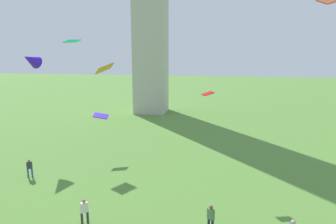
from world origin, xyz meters
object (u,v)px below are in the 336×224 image
kite_flying_6 (330,0)px  kite_flying_5 (31,60)px  person_1 (211,217)px  person_2 (30,167)px  kite_flying_3 (101,116)px  kite_flying_4 (72,41)px  kite_flying_0 (208,93)px  person_4 (84,210)px  kite_flying_2 (105,68)px

kite_flying_6 → kite_flying_5: bearing=-55.9°
person_1 → person_2: bearing=31.9°
person_1 → kite_flying_3: bearing=5.1°
person_1 → person_2: (-15.88, 6.09, -0.08)m
kite_flying_4 → kite_flying_5: (-3.64, -2.50, -1.96)m
person_2 → kite_flying_0: size_ratio=1.36×
person_2 → kite_flying_4: 14.91m
person_4 → kite_flying_0: 13.60m
kite_flying_2 → kite_flying_5: kite_flying_5 is taller
person_1 → kite_flying_2: bearing=13.9°
kite_flying_5 → kite_flying_2: bearing=-21.2°
person_4 → person_2: bearing=96.6°
person_2 → kite_flying_3: (4.12, 6.86, 3.24)m
kite_flying_0 → kite_flying_6: bearing=-79.4°
person_2 → kite_flying_2: kite_flying_2 is taller
kite_flying_3 → kite_flying_4: (-4.24, 3.27, 7.70)m
kite_flying_5 → kite_flying_3: bearing=4.2°
person_1 → person_4: person_1 is taller
kite_flying_2 → kite_flying_0: bearing=-40.5°
person_2 → kite_flying_5: bearing=103.8°
kite_flying_2 → kite_flying_5: 12.27m
kite_flying_5 → kite_flying_6: size_ratio=1.72×
kite_flying_3 → kite_flying_6: bearing=137.8°
person_1 → kite_flying_0: bearing=-33.4°
kite_flying_2 → kite_flying_5: (-10.51, 6.31, 0.41)m
person_4 → kite_flying_5: size_ratio=0.69×
kite_flying_3 → kite_flying_5: size_ratio=0.63×
person_4 → kite_flying_5: 20.29m
person_1 → person_4: 8.06m
kite_flying_2 → kite_flying_6: 16.91m
person_4 → kite_flying_5: bearing=85.5°
person_2 → person_4: person_4 is taller
person_1 → kite_flying_0: size_ratio=1.48×
person_1 → kite_flying_4: size_ratio=0.86×
person_4 → kite_flying_5: (-11.58, 14.07, 8.92)m
kite_flying_3 → kite_flying_5: 9.78m
person_2 → kite_flying_2: 10.99m
kite_flying_6 → person_4: bearing=-23.2°
person_1 → person_2: person_1 is taller
person_4 → kite_flying_4: kite_flying_4 is taller
kite_flying_3 → kite_flying_5: (-7.88, 0.77, 5.74)m
person_4 → kite_flying_3: (-3.70, 13.30, 3.18)m
person_2 → kite_flying_0: bearing=-1.3°
kite_flying_0 → kite_flying_5: size_ratio=0.47×
person_1 → kite_flying_6: kite_flying_6 is taller
kite_flying_2 → kite_flying_3: 8.12m
kite_flying_0 → kite_flying_2: size_ratio=0.65×
person_2 → person_4: bearing=-51.9°
kite_flying_3 → kite_flying_6: 23.32m
person_2 → kite_flying_0: 16.84m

